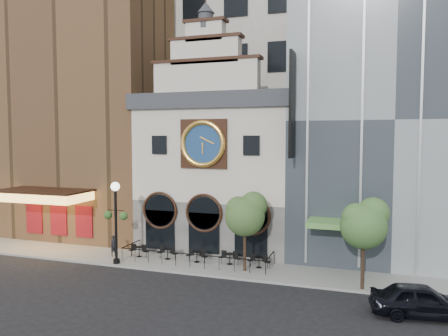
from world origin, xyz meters
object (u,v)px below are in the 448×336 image
bistro_1 (168,253)px  bistro_0 (139,251)px  bistro_3 (230,258)px  lamppost (116,213)px  pedestrian (114,246)px  bistro_4 (259,261)px  bistro_2 (197,256)px  car_right (422,301)px  tree_right (364,222)px  tree_left (246,213)px

bistro_1 → bistro_0: bearing=-177.9°
bistro_3 → lamppost: (-7.65, -2.30, 3.10)m
bistro_1 → bistro_3: (4.70, 0.21, 0.00)m
pedestrian → bistro_4: bearing=-69.7°
bistro_2 → car_right: 14.99m
bistro_0 → tree_right: tree_right is taller
bistro_4 → pedestrian: size_ratio=1.02×
bistro_0 → tree_left: (8.42, -0.76, 3.42)m
pedestrian → tree_left: (10.34, -0.36, 3.10)m
pedestrian → lamppost: (1.25, -1.61, 2.79)m
pedestrian → tree_right: bearing=-77.5°
bistro_1 → bistro_2: 2.31m
bistro_0 → tree_left: tree_left is taller
bistro_1 → car_right: (16.46, -4.97, 0.23)m
bistro_2 → bistro_3: bearing=5.8°
bistro_4 → lamppost: lamppost is taller
pedestrian → tree_left: tree_left is taller
bistro_3 → car_right: bearing=-23.7°
bistro_0 → car_right: 19.38m
bistro_3 → tree_right: tree_right is taller
bistro_0 → bistro_4: 9.12m
bistro_3 → tree_right: size_ratio=0.29×
bistro_3 → bistro_0: bearing=-177.6°
lamppost → car_right: bearing=-8.0°
tree_left → tree_right: (7.49, -1.18, 0.07)m
bistro_3 → tree_right: 9.83m
car_right → tree_left: (-10.34, 4.13, 3.18)m
bistro_4 → tree_right: tree_right is taller
tree_left → tree_right: bearing=-9.0°
bistro_3 → bistro_4: 2.14m
bistro_1 → pedestrian: 4.24m
bistro_4 → tree_right: size_ratio=0.29×
bistro_0 → bistro_1: same height
bistro_4 → car_right: car_right is taller
bistro_0 → car_right: (18.75, -4.88, 0.23)m
pedestrian → tree_right: (17.82, -1.55, 3.17)m
bistro_4 → pedestrian: bearing=-177.2°
bistro_1 → car_right: car_right is taller
bistro_2 → bistro_4: bearing=1.1°
bistro_0 → tree_right: bearing=-7.0°
bistro_0 → bistro_2: (4.60, 0.05, 0.00)m
car_right → tree_right: bearing=36.5°
bistro_1 → bistro_4: same height
tree_left → bistro_0: bearing=174.9°
bistro_1 → lamppost: 4.77m
tree_right → pedestrian: bearing=175.0°
tree_left → bistro_4: bearing=52.1°
bistro_1 → tree_right: 14.20m
car_right → pedestrian: (-20.67, 4.49, 0.08)m
car_right → tree_right: size_ratio=0.93×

